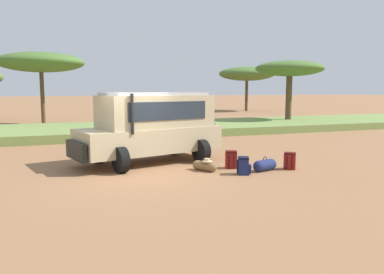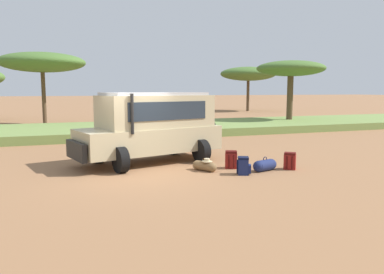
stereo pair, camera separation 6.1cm
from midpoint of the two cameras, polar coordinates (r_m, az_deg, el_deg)
name	(u,v)px [view 1 (the left image)]	position (r m, az deg, el deg)	size (l,w,h in m)	color
ground_plane	(139,174)	(11.48, -8.26, -5.59)	(320.00, 320.00, 0.00)	#936642
grass_bank	(99,130)	(22.12, -14.10, 0.98)	(120.00, 7.00, 0.44)	olive
safari_vehicle	(152,126)	(13.09, -6.22, 1.75)	(5.47, 3.48, 2.44)	tan
backpack_beside_front_wheel	(290,161)	(12.38, 14.54, -3.57)	(0.45, 0.45, 0.55)	maroon
backpack_cluster_center	(231,160)	(12.20, 5.83, -3.47)	(0.45, 0.44, 0.57)	maroon
backpack_near_rear_wheel	(244,166)	(11.36, 7.73, -4.38)	(0.48, 0.45, 0.53)	navy
duffel_bag_low_black_case	(205,166)	(11.78, 1.79, -4.41)	(0.59, 0.80, 0.40)	brown
duffel_bag_soft_canvas	(265,165)	(11.99, 10.90, -4.24)	(0.89, 0.51, 0.45)	navy
acacia_tree_left_mid	(41,63)	(28.31, -22.11, 10.46)	(5.85, 5.54, 5.10)	brown
acacia_tree_centre_back	(290,69)	(27.63, 14.59, 9.95)	(4.85, 4.64, 4.57)	brown
acacia_tree_right_mid	(247,74)	(46.00, 8.32, 9.48)	(6.77, 6.40, 5.28)	brown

